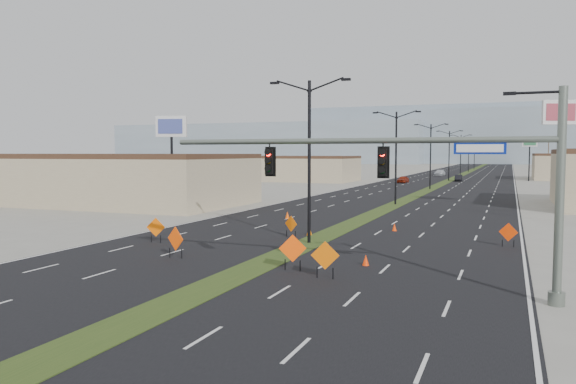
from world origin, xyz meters
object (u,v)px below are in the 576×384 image
at_px(streetlight_6, 474,153).
at_px(construction_sign_0, 156,228).
at_px(streetlight_4, 461,154).
at_px(pole_sign_east_far, 530,145).
at_px(construction_sign_1, 176,240).
at_px(car_mid, 459,178).
at_px(car_left, 403,179).
at_px(construction_sign_2, 291,225).
at_px(construction_sign_3, 293,250).
at_px(pole_sign_east_near, 560,120).
at_px(cone_0, 309,231).
at_px(car_far, 440,173).
at_px(streetlight_0, 309,156).
at_px(cone_3, 287,215).
at_px(streetlight_2, 431,154).
at_px(streetlight_1, 396,155).
at_px(streetlight_5, 469,153).
at_px(streetlight_3, 449,154).
at_px(pole_sign_west, 171,134).
at_px(signal_mast, 430,174).
at_px(cone_1, 366,260).
at_px(construction_sign_4, 325,257).
at_px(construction_sign_5, 508,233).

height_order(streetlight_6, construction_sign_0, streetlight_6).
distance_m(streetlight_4, pole_sign_east_far, 27.70).
distance_m(construction_sign_0, construction_sign_1, 5.66).
bearing_deg(car_mid, car_left, -133.45).
relative_size(car_left, construction_sign_2, 2.66).
relative_size(construction_sign_1, construction_sign_3, 0.97).
bearing_deg(pole_sign_east_near, cone_0, -147.45).
relative_size(car_mid, car_far, 0.76).
height_order(streetlight_0, construction_sign_0, streetlight_0).
relative_size(cone_3, pole_sign_east_near, 0.06).
distance_m(streetlight_2, construction_sign_1, 63.64).
bearing_deg(streetlight_1, streetlight_4, 90.00).
height_order(streetlight_5, car_far, streetlight_5).
bearing_deg(pole_sign_east_near, construction_sign_0, -151.37).
bearing_deg(streetlight_3, pole_sign_west, -104.54).
bearing_deg(streetlight_3, pole_sign_east_near, -74.69).
relative_size(signal_mast, streetlight_1, 1.63).
bearing_deg(cone_1, streetlight_4, 92.40).
height_order(construction_sign_1, construction_sign_3, construction_sign_3).
distance_m(signal_mast, construction_sign_4, 6.05).
distance_m(construction_sign_2, cone_1, 10.25).
bearing_deg(construction_sign_5, streetlight_3, 111.73).
height_order(car_mid, pole_sign_east_far, pole_sign_east_far).
xyz_separation_m(streetlight_1, streetlight_5, (0.00, 112.00, 0.00)).
bearing_deg(streetlight_0, construction_sign_0, -159.69).
height_order(construction_sign_2, cone_3, construction_sign_2).
bearing_deg(streetlight_1, car_left, 99.04).
height_order(construction_sign_5, cone_1, construction_sign_5).
bearing_deg(pole_sign_west, car_left, 63.83).
relative_size(car_left, pole_sign_east_near, 0.36).
bearing_deg(signal_mast, streetlight_1, 102.69).
distance_m(car_far, construction_sign_5, 106.07).
xyz_separation_m(car_far, cone_3, (-1.61, -96.31, -0.43)).
distance_m(streetlight_0, pole_sign_east_far, 90.00).
xyz_separation_m(cone_3, pole_sign_east_near, (21.81, 14.87, 8.38)).
bearing_deg(car_far, construction_sign_1, -86.38).
xyz_separation_m(construction_sign_2, construction_sign_5, (13.49, 0.95, 0.02)).
relative_size(streetlight_3, construction_sign_1, 5.91).
distance_m(cone_0, pole_sign_east_near, 29.96).
xyz_separation_m(streetlight_5, construction_sign_4, (3.94, -149.00, -4.42)).
xyz_separation_m(streetlight_6, car_far, (-4.44, -60.14, -4.67)).
height_order(car_left, pole_sign_east_far, pole_sign_east_far).
xyz_separation_m(construction_sign_0, pole_sign_west, (-9.47, 16.26, 6.47)).
bearing_deg(streetlight_2, streetlight_4, 90.00).
bearing_deg(cone_0, streetlight_3, 89.24).
relative_size(signal_mast, cone_3, 25.63).
relative_size(car_left, cone_0, 5.75).
xyz_separation_m(construction_sign_4, construction_sign_5, (7.54, 11.99, -0.15)).
relative_size(construction_sign_0, construction_sign_3, 0.90).
bearing_deg(streetlight_4, streetlight_0, -90.00).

